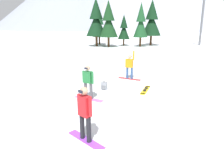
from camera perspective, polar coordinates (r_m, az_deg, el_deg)
ground_plane at (r=7.44m, az=15.80°, el=-15.10°), size 800.00×800.00×0.00m
snowboarder_foreground at (r=6.22m, az=-7.84°, el=-10.93°), size 1.48×0.95×1.78m
snowboarder_midground at (r=9.64m, az=-6.93°, el=-2.10°), size 1.59×0.59×1.69m
snowboarder_background at (r=13.23m, az=5.12°, el=2.43°), size 1.60×0.59×1.92m
loose_snowboard_far_spare at (r=11.27m, az=9.61°, el=-4.38°), size 0.46×1.72×0.09m
backpack_grey at (r=11.19m, az=-2.30°, el=-3.30°), size 0.32×0.26×0.47m
pine_tree_broad at (r=35.01m, az=3.44°, el=13.02°), size 2.06×2.06×5.30m
pine_tree_leaning at (r=37.45m, az=-3.70°, el=13.92°), size 2.53×2.53×6.30m
pine_tree_slender at (r=33.81m, az=8.33°, el=14.53°), size 2.40×2.40×7.12m
pine_tree_tall at (r=36.27m, az=11.38°, el=14.99°), size 3.38×3.38×7.83m
pine_tree_short at (r=32.93m, az=-1.01°, el=14.97°), size 3.09×3.09×7.40m
pine_tree_young at (r=34.17m, az=-4.58°, el=15.34°), size 3.45×3.45×7.89m
ski_lift_tower at (r=38.79m, az=24.77°, el=16.30°), size 3.94×0.36×10.04m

